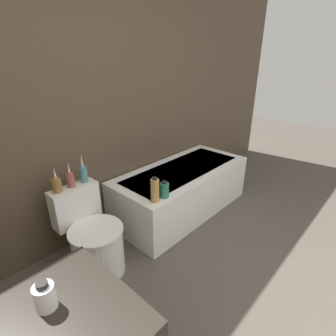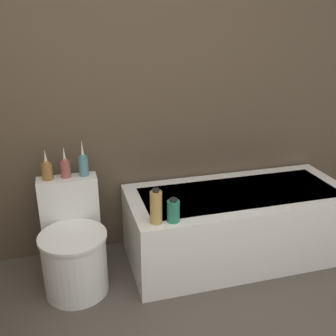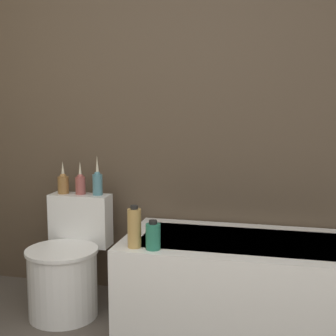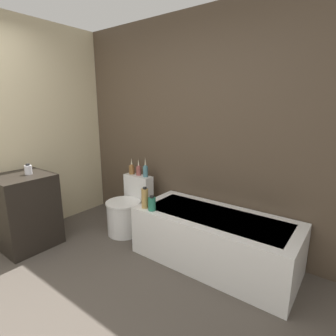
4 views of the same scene
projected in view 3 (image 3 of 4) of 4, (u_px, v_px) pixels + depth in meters
The scene contains 8 objects.
wall_back_tiled at pixel (154, 101), 3.09m from camera, with size 6.40×0.06×2.60m.
bathtub at pixel (266, 285), 2.66m from camera, with size 1.63×0.73×0.52m.
toilet at pixel (67, 268), 2.88m from camera, with size 0.44×0.57×0.70m.
vase_gold at pixel (63, 183), 3.06m from camera, with size 0.07×0.07×0.21m.
vase_silver at pixel (80, 183), 3.04m from camera, with size 0.07×0.07×0.21m.
vase_bronze at pixel (97, 182), 3.01m from camera, with size 0.06×0.06×0.25m.
shampoo_bottle_tall at pixel (134, 228), 2.50m from camera, with size 0.07×0.07×0.23m.
shampoo_bottle_short at pixel (153, 236), 2.47m from camera, with size 0.08×0.08×0.16m.
Camera 3 is at (0.82, -0.77, 1.30)m, focal length 50.00 mm.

